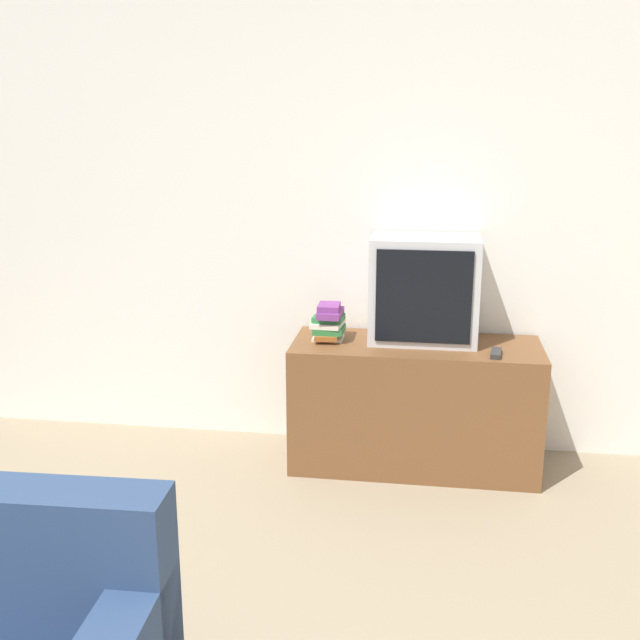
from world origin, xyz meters
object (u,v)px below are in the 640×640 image
television (424,289)px  book_stack (329,323)px  tv_stand (414,405)px  remote_on_stand (496,353)px

television → book_stack: television is taller
tv_stand → remote_on_stand: 0.55m
tv_stand → remote_on_stand: (0.40, -0.14, 0.35)m
television → remote_on_stand: television is taller
television → remote_on_stand: (0.37, -0.22, -0.27)m
remote_on_stand → tv_stand: bearing=160.1°
tv_stand → book_stack: 0.64m
tv_stand → television: (0.03, 0.08, 0.62)m
book_stack → tv_stand: bearing=-1.5°
television → tv_stand: bearing=-110.1°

